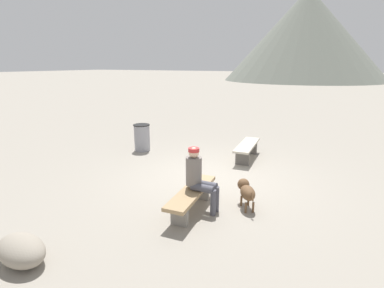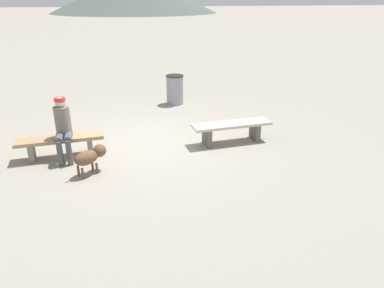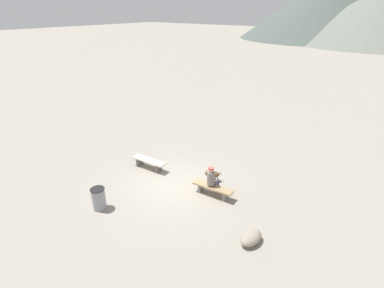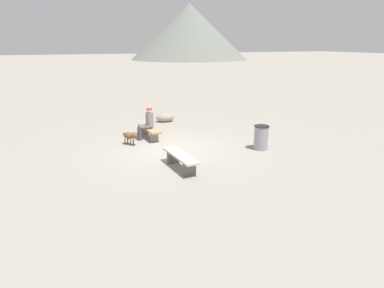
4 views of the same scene
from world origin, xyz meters
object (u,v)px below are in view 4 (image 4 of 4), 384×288
object	(u,v)px
bench_left	(181,158)
dog	(130,136)
seated_person	(147,122)
bench_right	(149,130)
boulder	(165,118)
trash_bin	(261,138)

from	to	relation	value
bench_left	dog	size ratio (longest dim) A/B	2.81
dog	seated_person	bearing A→B (deg)	88.68
bench_right	seated_person	size ratio (longest dim) A/B	1.38
bench_left	bench_right	bearing A→B (deg)	-4.79
dog	boulder	world-z (taller)	dog
trash_bin	boulder	size ratio (longest dim) A/B	0.98
bench_right	dog	distance (m)	1.10
dog	bench_left	bearing A→B (deg)	-17.77
trash_bin	seated_person	bearing A→B (deg)	50.51
dog	trash_bin	distance (m)	4.83
seated_person	boulder	size ratio (longest dim) A/B	1.42
bench_right	dog	bearing A→B (deg)	120.33
seated_person	dog	xyz separation A→B (m)	(-0.52, 0.80, -0.35)
trash_bin	bench_left	bearing A→B (deg)	102.02
bench_right	seated_person	bearing A→B (deg)	134.92
bench_right	boulder	xyz separation A→B (m)	(2.49, -1.47, -0.12)
trash_bin	boulder	xyz separation A→B (m)	(5.43, 1.87, -0.23)
bench_left	trash_bin	bearing A→B (deg)	-82.78
bench_left	dog	bearing A→B (deg)	11.72
bench_left	bench_right	size ratio (longest dim) A/B	1.04
seated_person	dog	distance (m)	1.02
seated_person	bench_right	bearing A→B (deg)	-42.12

